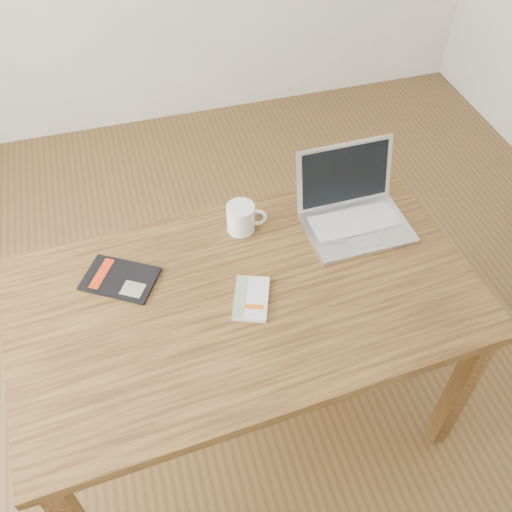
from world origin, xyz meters
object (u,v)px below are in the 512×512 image
object	(u,v)px
desk	(246,312)
coffee_mug	(242,217)
white_guidebook	(251,298)
laptop	(353,209)
black_guidebook	(120,279)

from	to	relation	value
desk	coffee_mug	size ratio (longest dim) A/B	10.97
white_guidebook	coffee_mug	xyz separation A→B (m)	(0.05, 0.31, 0.05)
laptop	coffee_mug	size ratio (longest dim) A/B	2.60
white_guidebook	coffee_mug	distance (m)	0.32
white_guidebook	coffee_mug	world-z (taller)	coffee_mug
white_guidebook	coffee_mug	size ratio (longest dim) A/B	1.44
white_guidebook	desk	bearing A→B (deg)	133.40
desk	black_guidebook	xyz separation A→B (m)	(-0.37, 0.17, 0.10)
white_guidebook	coffee_mug	bearing A→B (deg)	100.36
desk	white_guidebook	xyz separation A→B (m)	(0.01, -0.02, 0.10)
laptop	coffee_mug	distance (m)	0.38
black_guidebook	laptop	xyz separation A→B (m)	(0.81, 0.05, 0.05)
desk	white_guidebook	size ratio (longest dim) A/B	7.64
desk	laptop	world-z (taller)	laptop
desk	black_guidebook	bearing A→B (deg)	151.67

